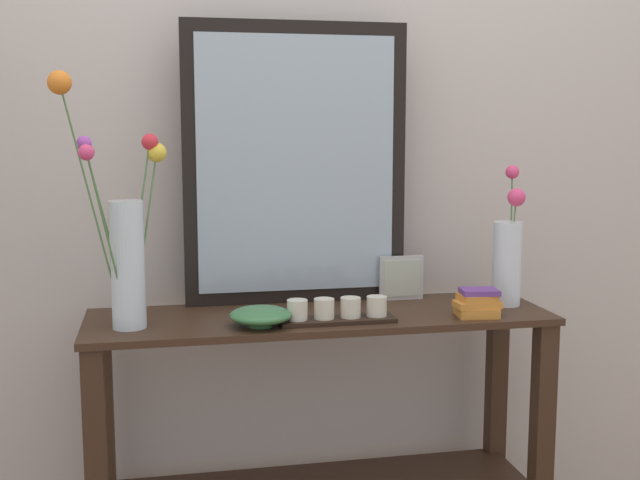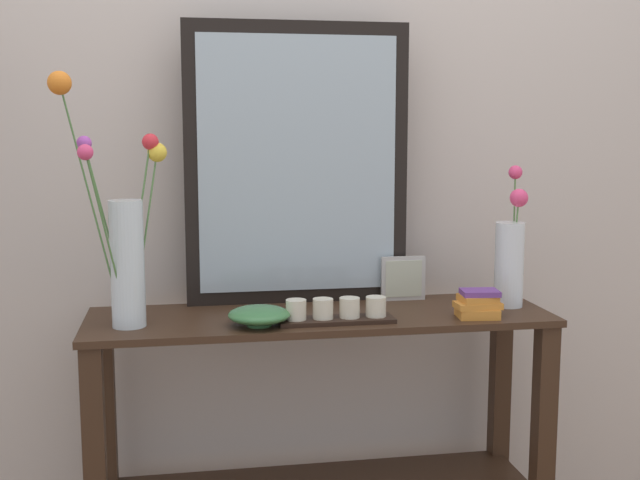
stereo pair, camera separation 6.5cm
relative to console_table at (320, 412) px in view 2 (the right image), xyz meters
The scene contains 9 objects.
wall_back 0.93m from the console_table, 90.00° to the left, with size 6.40×0.08×2.70m, color beige.
console_table is the anchor object (origin of this frame).
mirror_leaning 0.73m from the console_table, 103.11° to the left, with size 0.67×0.03×0.84m.
tall_vase_left 0.75m from the console_table, behind, with size 0.29×0.23×0.67m.
vase_right 0.72m from the console_table, ahead, with size 0.10×0.13×0.41m.
candle_tray 0.34m from the console_table, 76.06° to the right, with size 0.32×0.09×0.07m.
picture_frame_small 0.48m from the console_table, 25.29° to the left, with size 0.14×0.01×0.14m.
decorative_bowl 0.39m from the console_table, 149.27° to the right, with size 0.17×0.17×0.05m.
book_stack 0.55m from the console_table, 15.58° to the right, with size 0.13×0.10×0.08m.
Camera 2 is at (-0.38, -2.20, 1.30)m, focal length 44.97 mm.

